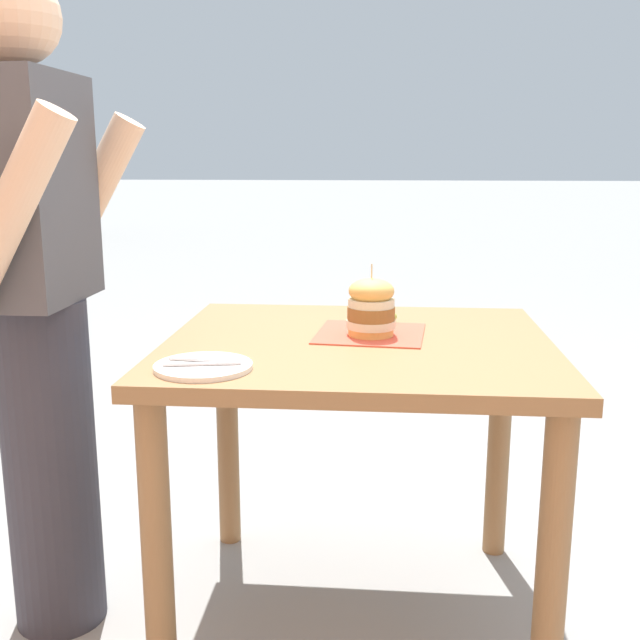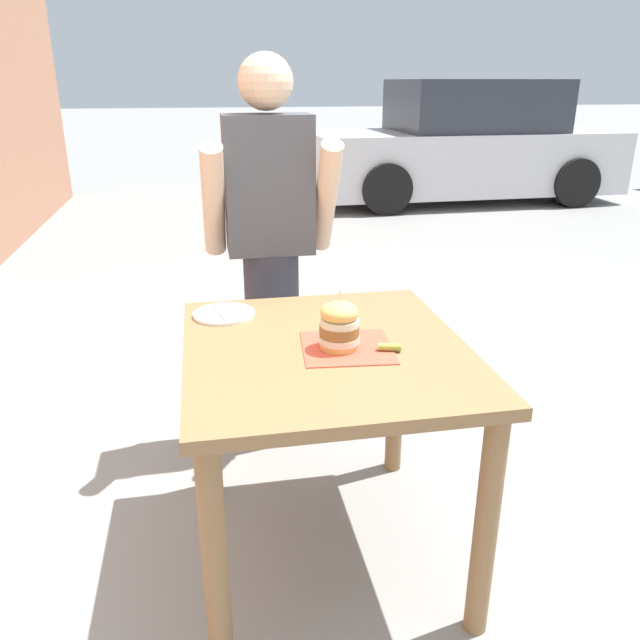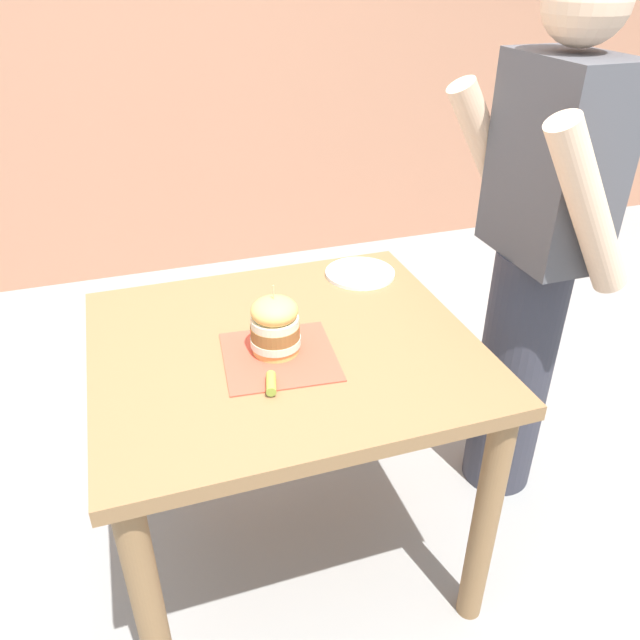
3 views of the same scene
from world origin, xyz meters
name	(u,v)px [view 2 (image 2 of 3)]	position (x,y,z in m)	size (l,w,h in m)	color
ground_plane	(325,546)	(0.00, 0.00, 0.00)	(80.00, 80.00, 0.00)	gray
patio_table	(326,384)	(0.00, 0.00, 0.66)	(0.89, 0.99, 0.80)	olive
serving_paper	(347,347)	(0.06, -0.03, 0.80)	(0.28, 0.28, 0.00)	#D64C38
sandwich	(339,325)	(0.04, -0.03, 0.88)	(0.13, 0.13, 0.19)	#E5B25B
pickle_spear	(390,347)	(0.19, -0.08, 0.81)	(0.02, 0.02, 0.07)	#8EA83D
side_plate_with_forks	(224,314)	(-0.31, 0.34, 0.80)	(0.22, 0.22, 0.02)	white
diner_across_table	(271,254)	(-0.08, 0.81, 0.88)	(0.55, 0.35, 1.69)	#33333D
parked_car_mid_block	(463,147)	(3.25, 6.61, 0.72)	(4.22, 1.87, 1.60)	silver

